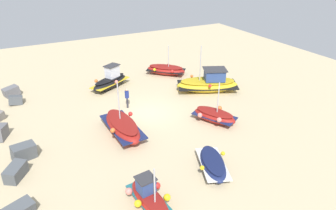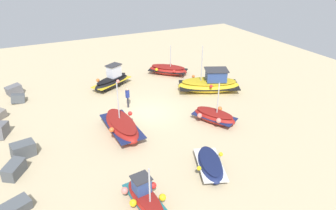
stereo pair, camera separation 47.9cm
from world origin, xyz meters
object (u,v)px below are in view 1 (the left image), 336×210
fishing_boat_1 (213,164)px  person_walking (127,97)px  fishing_boat_2 (110,81)px  fishing_boat_3 (208,83)px  fishing_boat_5 (149,198)px  fishing_boat_4 (214,116)px  fishing_boat_0 (166,70)px  fishing_boat_6 (122,126)px

fishing_boat_1 → person_walking: (9.33, 1.53, 0.55)m
fishing_boat_1 → fishing_boat_2: (13.65, 1.50, 0.28)m
fishing_boat_1 → fishing_boat_3: fishing_boat_3 is taller
fishing_boat_3 → fishing_boat_5: (-9.93, 10.11, -0.23)m
fishing_boat_3 → fishing_boat_4: fishing_boat_3 is taller
fishing_boat_0 → fishing_boat_3: 5.44m
fishing_boat_1 → fishing_boat_5: (-0.85, 4.23, 0.08)m
fishing_boat_2 → person_walking: fishing_boat_2 is taller
fishing_boat_1 → fishing_boat_4: 5.43m
fishing_boat_0 → fishing_boat_2: (-0.67, 5.90, 0.18)m
fishing_boat_1 → fishing_boat_2: fishing_boat_2 is taller
fishing_boat_0 → fishing_boat_6: bearing=91.6°
fishing_boat_2 → fishing_boat_6: bearing=-131.6°
fishing_boat_2 → fishing_boat_6: 7.99m
fishing_boat_4 → fishing_boat_1: bearing=116.3°
fishing_boat_5 → fishing_boat_6: bearing=-15.1°
fishing_boat_5 → fishing_boat_2: bearing=-16.9°
fishing_boat_2 → fishing_boat_4: (-9.27, -4.71, -0.20)m
fishing_boat_2 → fishing_boat_3: fishing_boat_3 is taller
fishing_boat_1 → person_walking: 9.47m
fishing_boat_6 → fishing_boat_5: bearing=-11.7°
fishing_boat_2 → person_walking: size_ratio=2.54×
fishing_boat_1 → fishing_boat_5: size_ratio=1.02×
fishing_boat_3 → person_walking: fishing_boat_3 is taller
fishing_boat_2 → fishing_boat_5: (-14.49, 2.73, -0.20)m
fishing_boat_4 → person_walking: size_ratio=2.14×
fishing_boat_1 → fishing_boat_6: size_ratio=0.75×
fishing_boat_1 → person_walking: person_walking is taller
fishing_boat_2 → fishing_boat_3: 8.68m
fishing_boat_0 → fishing_boat_4: fishing_boat_4 is taller
fishing_boat_2 → person_walking: (-4.32, 0.03, 0.27)m
fishing_boat_2 → person_walking: 4.33m
fishing_boat_0 → fishing_boat_5: size_ratio=1.16×
fishing_boat_2 → fishing_boat_4: 10.40m
fishing_boat_4 → fishing_boat_5: (-5.23, 7.44, -0.00)m
fishing_boat_4 → fishing_boat_5: bearing=97.5°
fishing_boat_1 → person_walking: bearing=29.4°
fishing_boat_1 → fishing_boat_5: 4.32m
fishing_boat_1 → fishing_boat_6: 6.65m
fishing_boat_5 → person_walking: fishing_boat_5 is taller
fishing_boat_1 → person_walking: size_ratio=2.10×
fishing_boat_5 → fishing_boat_1: bearing=-84.9°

